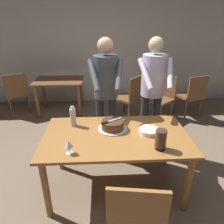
# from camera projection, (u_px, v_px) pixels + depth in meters

# --- Properties ---
(ground_plane) EXTENTS (14.00, 14.00, 0.00)m
(ground_plane) POSITION_uv_depth(u_px,v_px,m) (115.00, 186.00, 2.61)
(ground_plane) COLOR #7A6651
(back_wall) EXTENTS (10.00, 0.12, 2.70)m
(back_wall) POSITION_uv_depth(u_px,v_px,m) (107.00, 45.00, 4.74)
(back_wall) COLOR beige
(back_wall) RESTS_ON ground_plane
(main_dining_table) EXTENTS (1.61, 0.92, 0.75)m
(main_dining_table) POSITION_uv_depth(u_px,v_px,m) (116.00, 143.00, 2.34)
(main_dining_table) COLOR #9E6633
(main_dining_table) RESTS_ON ground_plane
(cake_on_platter) EXTENTS (0.34, 0.34, 0.11)m
(cake_on_platter) POSITION_uv_depth(u_px,v_px,m) (113.00, 125.00, 2.39)
(cake_on_platter) COLOR silver
(cake_on_platter) RESTS_ON main_dining_table
(cake_knife) EXTENTS (0.24, 0.16, 0.02)m
(cake_knife) POSITION_uv_depth(u_px,v_px,m) (107.00, 122.00, 2.33)
(cake_knife) COLOR silver
(cake_knife) RESTS_ON cake_on_platter
(plate_stack) EXTENTS (0.22, 0.22, 0.05)m
(plate_stack) POSITION_uv_depth(u_px,v_px,m) (149.00, 131.00, 2.32)
(plate_stack) COLOR white
(plate_stack) RESTS_ON main_dining_table
(wine_glass_near) EXTENTS (0.08, 0.08, 0.14)m
(wine_glass_near) POSITION_uv_depth(u_px,v_px,m) (69.00, 144.00, 1.94)
(wine_glass_near) COLOR silver
(wine_glass_near) RESTS_ON main_dining_table
(water_bottle) EXTENTS (0.07, 0.07, 0.25)m
(water_bottle) POSITION_uv_depth(u_px,v_px,m) (73.00, 117.00, 2.44)
(water_bottle) COLOR silver
(water_bottle) RESTS_ON main_dining_table
(hurricane_lamp) EXTENTS (0.11, 0.11, 0.21)m
(hurricane_lamp) POSITION_uv_depth(u_px,v_px,m) (161.00, 140.00, 2.01)
(hurricane_lamp) COLOR black
(hurricane_lamp) RESTS_ON main_dining_table
(person_cutting_cake) EXTENTS (0.47, 0.56, 1.72)m
(person_cutting_cake) POSITION_uv_depth(u_px,v_px,m) (106.00, 88.00, 2.76)
(person_cutting_cake) COLOR #2D2D38
(person_cutting_cake) RESTS_ON ground_plane
(person_standing_beside) EXTENTS (0.47, 0.55, 1.72)m
(person_standing_beside) POSITION_uv_depth(u_px,v_px,m) (153.00, 86.00, 2.82)
(person_standing_beside) COLOR #2D2D38
(person_standing_beside) RESTS_ON ground_plane
(chair_near_side) EXTENTS (0.50, 0.50, 0.90)m
(chair_near_side) POSITION_uv_depth(u_px,v_px,m) (135.00, 216.00, 1.65)
(chair_near_side) COLOR #9E6633
(chair_near_side) RESTS_ON ground_plane
(background_table) EXTENTS (1.00, 0.70, 0.74)m
(background_table) POSITION_uv_depth(u_px,v_px,m) (60.00, 87.00, 4.38)
(background_table) COLOR brown
(background_table) RESTS_ON ground_plane
(background_chair_0) EXTENTS (0.62, 0.62, 0.90)m
(background_chair_0) POSITION_uv_depth(u_px,v_px,m) (130.00, 96.00, 4.16)
(background_chair_0) COLOR brown
(background_chair_0) RESTS_ON ground_plane
(background_chair_1) EXTENTS (0.58, 0.58, 0.90)m
(background_chair_1) POSITION_uv_depth(u_px,v_px,m) (17.00, 92.00, 4.38)
(background_chair_1) COLOR brown
(background_chair_1) RESTS_ON ground_plane
(background_chair_2) EXTENTS (0.55, 0.55, 0.90)m
(background_chair_2) POSITION_uv_depth(u_px,v_px,m) (192.00, 94.00, 4.23)
(background_chair_2) COLOR brown
(background_chair_2) RESTS_ON ground_plane
(background_chair_3) EXTENTS (0.62, 0.62, 0.90)m
(background_chair_3) POSITION_uv_depth(u_px,v_px,m) (162.00, 96.00, 4.16)
(background_chair_3) COLOR brown
(background_chair_3) RESTS_ON ground_plane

